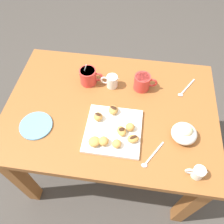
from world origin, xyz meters
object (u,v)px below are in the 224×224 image
Objects in this scene: pastry_plate_square at (113,131)px; beignet_3 at (105,141)px; ice_cream_bowl at (184,133)px; saucer_sky_left at (36,126)px; coffee_mug_red_left at (89,76)px; beignet_2 at (94,142)px; beignet_5 at (133,139)px; beignet_1 at (117,144)px; dining_table at (111,120)px; chocolate_sauce_pitcher at (198,172)px; beignet_4 at (122,131)px; beignet_6 at (98,117)px; cream_pitcher_white at (112,81)px; beignet_7 at (130,127)px; coffee_mug_red_right at (142,82)px; beignet_0 at (113,110)px.

beignet_3 is at bearing -110.45° from pastry_plate_square.
ice_cream_bowl is 0.75× the size of saucer_sky_left.
coffee_mug_red_left reaches higher than pastry_plate_square.
coffee_mug_red_left reaches higher than beignet_2.
ice_cream_bowl is at bearing 14.02° from beignet_2.
beignet_2 is at bearing -170.77° from beignet_3.
pastry_plate_square is 0.11m from beignet_5.
beignet_5 is (0.07, 0.04, -0.00)m from beignet_1.
dining_table is 11.94× the size of chocolate_sauce_pitcher.
beignet_4 reaches higher than pastry_plate_square.
pastry_plate_square is at bearing 155.85° from beignet_5.
beignet_5 is 0.20m from beignet_6.
chocolate_sauce_pitcher reaches higher than beignet_2.
cream_pitcher_white is 0.62m from chocolate_sauce_pitcher.
saucer_sky_left is at bearing 172.18° from beignet_1.
saucer_sky_left is 3.46× the size of beignet_6.
beignet_7 is at bearing 34.01° from beignet_4.
cream_pitcher_white is 0.30m from beignet_7.
dining_table is at bearing 116.15° from beignet_4.
pastry_plate_square is 0.29m from cream_pitcher_white.
saucer_sky_left is at bearing 177.64° from beignet_5.
coffee_mug_red_left is 0.58m from ice_cream_bowl.
beignet_2 is at bearing -87.14° from beignet_6.
beignet_4 is 0.05m from beignet_7.
beignet_3 is at bearing -86.78° from cream_pitcher_white.
coffee_mug_red_left reaches higher than dining_table.
dining_table is at bearing 79.59° from beignet_2.
coffee_mug_red_right reaches higher than dining_table.
coffee_mug_red_left is 0.26m from beignet_0.
ice_cream_bowl is 2.27× the size of beignet_0.
saucer_sky_left is (-0.71, -0.04, -0.03)m from ice_cream_bowl.
coffee_mug_red_left is 2.60× the size of beignet_5.
beignet_4 is 0.07m from beignet_5.
beignet_5 is (-0.23, -0.06, -0.01)m from ice_cream_bowl.
chocolate_sauce_pitcher is 1.99× the size of beignet_6.
beignet_6 reaches higher than saucer_sky_left.
coffee_mug_red_left is (-0.15, 0.16, 0.17)m from dining_table.
beignet_0 is at bearing 136.40° from beignet_7.
coffee_mug_red_right reaches higher than cream_pitcher_white.
coffee_mug_red_right reaches higher than beignet_6.
chocolate_sauce_pitcher is 0.31m from beignet_5.
chocolate_sauce_pitcher reaches higher than beignet_0.
saucer_sky_left is at bearing -176.33° from pastry_plate_square.
ice_cream_bowl reaches higher than beignet_5.
beignet_5 is at bearing 157.40° from chocolate_sauce_pitcher.
beignet_2 is 0.14m from beignet_4.
beignet_4 is 0.14m from beignet_6.
beignet_0 is at bearing -49.85° from coffee_mug_red_left.
cream_pitcher_white is 0.36m from beignet_5.
beignet_6 is at bearing -142.84° from beignet_0.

